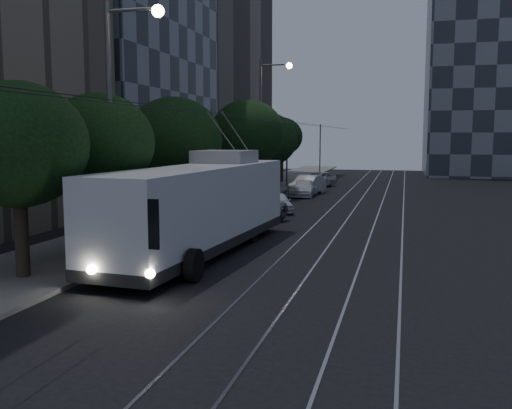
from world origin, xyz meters
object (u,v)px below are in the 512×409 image
Objects in this scene: streetlamp_near at (120,106)px; streetlamp_far at (266,115)px; trolleybus at (201,207)px; pickup_silver at (246,211)px; car_white_b at (304,188)px; car_white_c at (307,185)px; car_white_a at (277,202)px; car_white_d at (318,179)px.

streetlamp_far is at bearing 90.12° from streetlamp_near.
pickup_silver is at bearing 95.98° from trolleybus.
car_white_c is (0.01, 1.44, 0.14)m from car_white_b.
car_white_a is at bearing -71.66° from streetlamp_far.
trolleybus reaches higher than car_white_b.
car_white_d is (-0.12, 17.55, 0.12)m from car_white_a.
streetlamp_far is at bearing -81.81° from car_white_d.
streetlamp_far is (-2.19, 13.34, 5.41)m from pickup_silver.
pickup_silver is 5.27m from car_white_a.
pickup_silver is 0.51× the size of streetlamp_far.
trolleybus is at bearing 38.91° from streetlamp_near.
streetlamp_far is at bearing 116.36° from pickup_silver.
car_white_c is 6.66m from car_white_d.
car_white_b reaches higher than car_white_a.
car_white_d is at bearing 106.11° from pickup_silver.
streetlamp_far is (-0.05, 22.69, 0.43)m from streetlamp_near.
car_white_c is (0.00, 10.90, 0.15)m from car_white_a.
trolleybus is at bearing -71.08° from pickup_silver.
car_white_b is 6.28m from streetlamp_far.
streetlamp_near is (-2.38, -1.92, 3.87)m from trolleybus.
streetlamp_near reaches higher than car_white_a.
trolleybus is 2.93× the size of car_white_c.
pickup_silver is at bearing -67.59° from car_white_d.
car_white_d is 0.42× the size of streetlamp_far.
streetlamp_near reaches higher than trolleybus.
car_white_c is 6.64m from streetlamp_far.
car_white_b is at bearing 66.42° from car_white_a.
streetlamp_near is (-2.63, -14.60, 5.10)m from car_white_a.
streetlamp_near is (-2.14, -9.36, 4.97)m from pickup_silver.
car_white_a is 0.84× the size of car_white_b.
streetlamp_far reaches higher than car_white_b.
car_white_d is at bearing 102.43° from car_white_c.
pickup_silver is 22.80m from car_white_d.
car_white_d is (-0.11, 8.09, 0.12)m from car_white_b.
car_white_b is at bearing 93.48° from trolleybus.
car_white_b is 0.45× the size of streetlamp_near.
trolleybus is 3.16× the size of car_white_b.
streetlamp_far is at bearing 100.78° from trolleybus.
streetlamp_far is (-2.43, 20.77, 4.30)m from trolleybus.
trolleybus is at bearing -79.23° from car_white_c.
car_white_a is at bearing 79.77° from streetlamp_near.
car_white_b is at bearing 27.03° from streetlamp_far.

